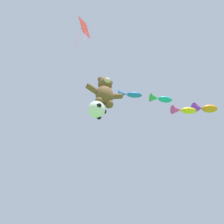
# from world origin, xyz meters

# --- Properties ---
(teddy_bear_kite) EXTENTS (2.49, 1.10, 2.53)m
(teddy_bear_kite) POSITION_xyz_m (0.25, 5.99, 8.86)
(teddy_bear_kite) COLOR brown
(soccer_ball_kite) EXTENTS (1.12, 1.12, 1.03)m
(soccer_ball_kite) POSITION_xyz_m (-0.10, 6.25, 7.41)
(soccer_ball_kite) COLOR white
(fish_kite_cobalt) EXTENTS (2.05, 1.13, 0.65)m
(fish_kite_cobalt) POSITION_xyz_m (2.67, 7.12, 10.74)
(fish_kite_cobalt) COLOR blue
(fish_kite_teal) EXTENTS (1.99, 1.02, 0.71)m
(fish_kite_teal) POSITION_xyz_m (5.26, 6.46, 10.63)
(fish_kite_teal) COLOR #19ADB2
(fish_kite_goldfin) EXTENTS (2.22, 1.29, 0.77)m
(fish_kite_goldfin) POSITION_xyz_m (7.43, 6.44, 10.05)
(fish_kite_goldfin) COLOR yellow
(fish_kite_tangerine) EXTENTS (2.40, 1.56, 1.00)m
(fish_kite_tangerine) POSITION_xyz_m (9.96, 6.13, 10.88)
(fish_kite_tangerine) COLOR orange
(diamond_kite) EXTENTS (1.10, 1.07, 3.20)m
(diamond_kite) POSITION_xyz_m (-1.98, 4.30, 12.50)
(diamond_kite) COLOR red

